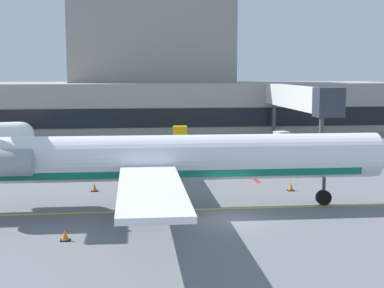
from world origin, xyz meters
TOP-DOWN VIEW (x-y plane):
  - ground at (0.00, 0.00)m, footprint 120.00×120.00m
  - terminal_building at (-0.36, 48.06)m, footprint 60.24×15.27m
  - jet_bridge_west at (12.53, 28.70)m, footprint 2.40×21.11m
  - regional_jet at (-4.32, 2.85)m, footprint 31.24×25.16m
  - baggage_tug at (0.16, 30.13)m, footprint 2.26×3.43m
  - pushback_tractor at (9.03, 24.01)m, footprint 3.23×2.52m
  - safety_cone_alpha at (5.27, 6.88)m, footprint 0.47×0.47m
  - safety_cone_charlie at (-8.63, -2.89)m, footprint 0.47×0.47m
  - safety_cone_delta at (-7.77, 8.29)m, footprint 0.47×0.47m

SIDE VIEW (x-z plane):
  - ground at x=0.00m, z-range -0.10..0.00m
  - safety_cone_alpha at x=5.27m, z-range -0.03..0.52m
  - safety_cone_charlie at x=-8.63m, z-range -0.03..0.52m
  - safety_cone_delta at x=-7.77m, z-range -0.03..0.52m
  - pushback_tractor at x=9.03m, z-range -0.11..2.00m
  - baggage_tug at x=0.16m, z-range -0.10..2.00m
  - regional_jet at x=-4.32m, z-range -1.06..6.99m
  - jet_bridge_west at x=12.53m, z-range 1.85..8.31m
  - terminal_building at x=-0.36m, z-range -3.17..16.13m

